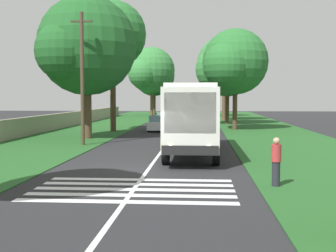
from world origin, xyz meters
The scene contains 19 objects.
ground centered at (0.00, 0.00, 0.00)m, with size 160.00×160.00×0.00m, color #262628.
grass_verge_left centered at (15.00, 8.20, 0.02)m, with size 120.00×8.00×0.04m, color #235623.
grass_verge_right centered at (15.00, -8.20, 0.02)m, with size 120.00×8.00×0.04m, color #235623.
centre_line centered at (15.00, 0.00, 0.00)m, with size 110.00×0.16×0.01m, color silver.
coach_bus centered at (5.24, -1.80, 2.15)m, with size 11.16×2.62×3.73m.
zebra_crossing centered at (-4.34, 0.00, 0.00)m, with size 4.05×6.80×0.01m.
trailing_car_0 centered at (21.80, 1.57, 0.67)m, with size 4.30×1.78×1.43m.
trailing_car_1 centered at (31.69, 1.81, 0.67)m, with size 4.30×1.78×1.43m.
roadside_tree_left_0 centered at (13.93, 6.26, 6.68)m, with size 8.73×7.31×10.50m.
roadside_tree_left_1 centered at (20.88, 5.78, 8.49)m, with size 7.18×6.03×11.65m.
roadside_tree_left_2 centered at (52.73, 5.82, 7.15)m, with size 8.70×7.40×11.01m.
roadside_tree_left_4 centered at (61.00, 6.19, 6.69)m, with size 8.84×7.29×10.51m.
roadside_tree_right_0 centered at (32.44, -5.01, 6.46)m, with size 8.58×7.15×10.14m.
roadside_tree_right_1 centered at (53.40, -4.99, 6.06)m, with size 5.96×4.99×8.66m.
roadside_tree_right_2 centered at (40.52, -5.12, 8.06)m, with size 6.98×5.62×11.03m.
roadside_tree_right_4 centered at (23.54, -5.26, 6.23)m, with size 7.51×6.15×9.45m.
utility_pole centered at (9.14, 5.31, 4.41)m, with size 0.24×1.40×8.45m.
roadside_wall centered at (20.00, 11.60, 0.78)m, with size 70.00×0.40×1.47m, color #9E937F.
pedestrian centered at (-3.60, -4.85, 0.91)m, with size 0.34×0.34×1.69m.
Camera 1 is at (-19.28, -2.25, 3.12)m, focal length 48.27 mm.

